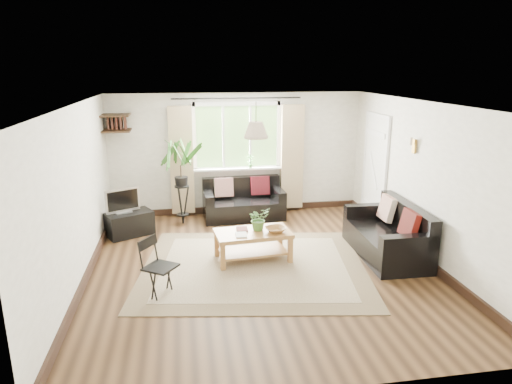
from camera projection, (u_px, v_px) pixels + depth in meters
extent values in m
plane|color=black|center=(260.00, 267.00, 6.81)|extent=(5.50, 5.50, 0.00)
plane|color=white|center=(261.00, 104.00, 6.17)|extent=(5.50, 5.50, 0.00)
cube|color=beige|center=(237.00, 154.00, 9.11)|extent=(5.00, 0.02, 2.40)
cube|color=beige|center=(316.00, 272.00, 3.88)|extent=(5.00, 0.02, 2.40)
cube|color=beige|center=(77.00, 197.00, 6.10)|extent=(0.02, 5.50, 2.40)
cube|color=beige|center=(423.00, 182.00, 6.88)|extent=(0.02, 5.50, 2.40)
cube|color=beige|center=(254.00, 266.00, 6.81)|extent=(3.66, 3.27, 0.02)
cube|color=silver|center=(375.00, 171.00, 8.55)|extent=(0.06, 0.96, 2.06)
imported|color=#3F6B2B|center=(259.00, 219.00, 6.96)|extent=(0.41, 0.39, 0.36)
imported|color=brown|center=(276.00, 230.00, 6.91)|extent=(0.37, 0.37, 0.07)
imported|color=silver|center=(236.00, 235.00, 6.76)|extent=(0.18, 0.23, 0.02)
imported|color=#542721|center=(237.00, 229.00, 6.99)|extent=(0.18, 0.23, 0.02)
cube|color=black|center=(130.00, 224.00, 8.04)|extent=(0.89, 0.74, 0.42)
imported|color=#2D6023|center=(250.00, 161.00, 9.07)|extent=(0.14, 0.10, 0.27)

